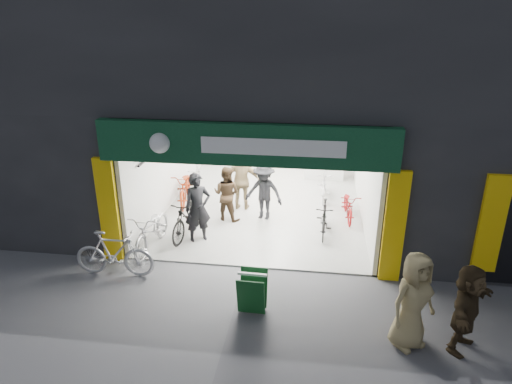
% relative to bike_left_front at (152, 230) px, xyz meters
% --- Properties ---
extents(ground, '(60.00, 60.00, 0.00)m').
position_rel_bike_left_front_xyz_m(ground, '(2.50, -0.60, -0.53)').
color(ground, '#56565B').
rests_on(ground, ground).
extents(building, '(17.00, 10.27, 8.00)m').
position_rel_bike_left_front_xyz_m(building, '(3.41, 4.39, 3.78)').
color(building, '#232326').
rests_on(building, ground).
extents(bike_left_front, '(0.79, 2.05, 1.06)m').
position_rel_bike_left_front_xyz_m(bike_left_front, '(0.00, 0.00, 0.00)').
color(bike_left_front, '#B2B1B6').
rests_on(bike_left_front, ground).
extents(bike_left_midfront, '(0.82, 1.90, 1.11)m').
position_rel_bike_left_front_xyz_m(bike_left_midfront, '(0.70, 0.79, 0.02)').
color(bike_left_midfront, black).
rests_on(bike_left_midfront, ground).
extents(bike_left_midback, '(1.01, 2.09, 1.05)m').
position_rel_bike_left_front_xyz_m(bike_left_midback, '(0.00, 3.04, -0.01)').
color(bike_left_midback, '#992C0D').
rests_on(bike_left_midback, ground).
extents(bike_left_back, '(0.60, 1.59, 0.93)m').
position_rel_bike_left_front_xyz_m(bike_left_back, '(0.13, 3.90, -0.07)').
color(bike_left_back, '#BBBCC0').
rests_on(bike_left_back, ground).
extents(bike_right_front, '(0.49, 1.56, 0.93)m').
position_rel_bike_left_front_xyz_m(bike_right_front, '(4.30, 1.41, -0.07)').
color(bike_right_front, black).
rests_on(bike_right_front, ground).
extents(bike_right_mid, '(0.65, 1.64, 0.84)m').
position_rel_bike_left_front_xyz_m(bike_right_mid, '(5.00, 2.52, -0.11)').
color(bike_right_mid, maroon).
rests_on(bike_right_mid, ground).
extents(bike_right_back, '(0.52, 1.67, 1.00)m').
position_rel_bike_left_front_xyz_m(bike_right_back, '(4.30, 3.90, -0.03)').
color(bike_right_back, silver).
rests_on(bike_right_back, ground).
extents(parked_bike, '(1.84, 0.56, 1.10)m').
position_rel_bike_left_front_xyz_m(parked_bike, '(-0.42, -1.31, 0.02)').
color(parked_bike, '#BABABF').
rests_on(parked_bike, ground).
extents(customer_a, '(0.82, 0.73, 1.88)m').
position_rel_bike_left_front_xyz_m(customer_a, '(1.05, 0.57, 0.41)').
color(customer_a, black).
rests_on(customer_a, ground).
extents(customer_b, '(0.91, 0.78, 1.63)m').
position_rel_bike_left_front_xyz_m(customer_b, '(1.53, 1.95, 0.28)').
color(customer_b, '#3A291A').
rests_on(customer_b, ground).
extents(customer_c, '(1.23, 0.88, 1.71)m').
position_rel_bike_left_front_xyz_m(customer_c, '(2.58, 2.14, 0.32)').
color(customer_c, black).
rests_on(customer_c, ground).
extents(customer_d, '(1.11, 0.49, 1.87)m').
position_rel_bike_left_front_xyz_m(customer_d, '(1.85, 2.74, 0.40)').
color(customer_d, '#8C7651').
rests_on(customer_d, ground).
extents(pedestrian_near, '(1.08, 1.00, 1.85)m').
position_rel_bike_left_front_xyz_m(pedestrian_near, '(5.80, -2.82, 0.39)').
color(pedestrian_near, '#968657').
rests_on(pedestrian_near, ground).
extents(pedestrian_far, '(1.25, 1.58, 1.68)m').
position_rel_bike_left_front_xyz_m(pedestrian_far, '(6.72, -2.80, 0.31)').
color(pedestrian_far, '#372A19').
rests_on(pedestrian_far, ground).
extents(sandwich_board, '(0.58, 0.58, 0.86)m').
position_rel_bike_left_front_xyz_m(sandwich_board, '(2.87, -2.25, -0.06)').
color(sandwich_board, '#10431B').
rests_on(sandwich_board, ground).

